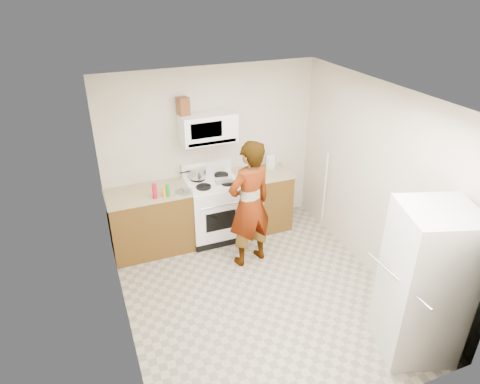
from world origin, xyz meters
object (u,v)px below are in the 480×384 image
person (250,205)px  fridge (424,284)px  saucepan (198,173)px  gas_range (213,208)px  kettle (271,162)px  microwave (208,127)px

person → fridge: person is taller
person → saucepan: bearing=-78.3°
person → saucepan: person is taller
gas_range → person: bearing=-71.8°
person → saucepan: 1.03m
kettle → microwave: bearing=175.4°
fridge → gas_range: bearing=132.2°
fridge → person: bearing=134.3°
person → fridge: size_ratio=1.05×
microwave → kettle: size_ratio=4.18×
gas_range → person: 0.91m
person → kettle: size_ratio=9.82×
kettle → person: bearing=-133.7°
fridge → kettle: bearing=113.6°
gas_range → kettle: (0.98, 0.13, 0.54)m
microwave → saucepan: size_ratio=3.09×
fridge → saucepan: size_ratio=6.90×
gas_range → microwave: 1.22m
microwave → saucepan: 0.70m
saucepan → fridge: bearing=-64.1°
saucepan → person: bearing=-65.5°
microwave → kettle: bearing=-0.2°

